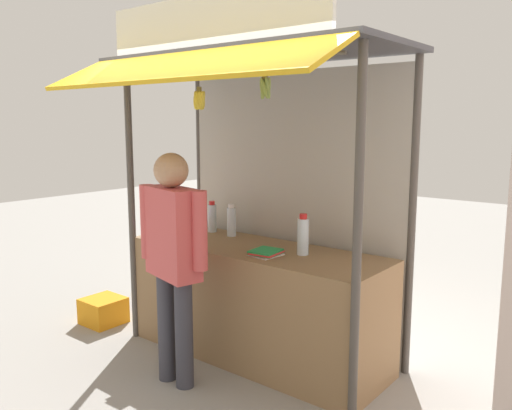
{
  "coord_description": "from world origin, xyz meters",
  "views": [
    {
      "loc": [
        2.6,
        -3.25,
        1.93
      ],
      "look_at": [
        0.0,
        0.0,
        1.27
      ],
      "focal_mm": 36.91,
      "sensor_mm": 36.0,
      "label": 1
    }
  ],
  "objects_px": {
    "vendor_person": "(173,248)",
    "water_bottle_mid_right": "(231,221)",
    "magazine_stack_center": "(266,253)",
    "banana_bunch_leftmost": "(265,87)",
    "magazine_stack_back_right": "(165,237)",
    "water_bottle_far_right": "(212,218)",
    "plastic_crate": "(103,311)",
    "banana_bunch_rightmost": "(199,100)",
    "water_bottle_back_left": "(303,236)"
  },
  "relations": [
    {
      "from": "water_bottle_back_left",
      "to": "magazine_stack_center",
      "type": "relative_size",
      "value": 1.24
    },
    {
      "from": "water_bottle_far_right",
      "to": "magazine_stack_center",
      "type": "xyz_separation_m",
      "value": [
        0.92,
        -0.37,
        -0.11
      ]
    },
    {
      "from": "magazine_stack_back_right",
      "to": "vendor_person",
      "type": "bearing_deg",
      "value": -37.31
    },
    {
      "from": "banana_bunch_leftmost",
      "to": "magazine_stack_center",
      "type": "bearing_deg",
      "value": 126.19
    },
    {
      "from": "water_bottle_back_left",
      "to": "plastic_crate",
      "type": "relative_size",
      "value": 0.9
    },
    {
      "from": "magazine_stack_center",
      "to": "banana_bunch_rightmost",
      "type": "bearing_deg",
      "value": -138.02
    },
    {
      "from": "vendor_person",
      "to": "banana_bunch_rightmost",
      "type": "bearing_deg",
      "value": 99.72
    },
    {
      "from": "banana_bunch_rightmost",
      "to": "magazine_stack_center",
      "type": "bearing_deg",
      "value": 41.98
    },
    {
      "from": "water_bottle_far_right",
      "to": "magazine_stack_center",
      "type": "bearing_deg",
      "value": -22.2
    },
    {
      "from": "banana_bunch_leftmost",
      "to": "water_bottle_back_left",
      "type": "bearing_deg",
      "value": 93.53
    },
    {
      "from": "water_bottle_mid_right",
      "to": "plastic_crate",
      "type": "bearing_deg",
      "value": -153.27
    },
    {
      "from": "banana_bunch_leftmost",
      "to": "plastic_crate",
      "type": "height_order",
      "value": "banana_bunch_leftmost"
    },
    {
      "from": "water_bottle_mid_right",
      "to": "banana_bunch_rightmost",
      "type": "distance_m",
      "value": 1.27
    },
    {
      "from": "water_bottle_mid_right",
      "to": "vendor_person",
      "type": "distance_m",
      "value": 0.99
    },
    {
      "from": "water_bottle_mid_right",
      "to": "banana_bunch_leftmost",
      "type": "distance_m",
      "value": 1.57
    },
    {
      "from": "water_bottle_back_left",
      "to": "magazine_stack_back_right",
      "type": "relative_size",
      "value": 1.02
    },
    {
      "from": "water_bottle_mid_right",
      "to": "banana_bunch_rightmost",
      "type": "bearing_deg",
      "value": -66.54
    },
    {
      "from": "magazine_stack_back_right",
      "to": "banana_bunch_leftmost",
      "type": "relative_size",
      "value": 1.3
    },
    {
      "from": "water_bottle_far_right",
      "to": "magazine_stack_back_right",
      "type": "bearing_deg",
      "value": -100.43
    },
    {
      "from": "magazine_stack_back_right",
      "to": "banana_bunch_rightmost",
      "type": "bearing_deg",
      "value": -17.7
    },
    {
      "from": "water_bottle_mid_right",
      "to": "magazine_stack_center",
      "type": "distance_m",
      "value": 0.76
    },
    {
      "from": "banana_bunch_rightmost",
      "to": "plastic_crate",
      "type": "height_order",
      "value": "banana_bunch_rightmost"
    },
    {
      "from": "magazine_stack_center",
      "to": "vendor_person",
      "type": "bearing_deg",
      "value": -122.8
    },
    {
      "from": "water_bottle_mid_right",
      "to": "plastic_crate",
      "type": "xyz_separation_m",
      "value": [
        -1.15,
        -0.58,
        -0.93
      ]
    },
    {
      "from": "plastic_crate",
      "to": "banana_bunch_rightmost",
      "type": "bearing_deg",
      "value": -3.95
    },
    {
      "from": "vendor_person",
      "to": "magazine_stack_center",
      "type": "bearing_deg",
      "value": 71.34
    },
    {
      "from": "water_bottle_far_right",
      "to": "banana_bunch_leftmost",
      "type": "height_order",
      "value": "banana_bunch_leftmost"
    },
    {
      "from": "water_bottle_mid_right",
      "to": "vendor_person",
      "type": "height_order",
      "value": "vendor_person"
    },
    {
      "from": "magazine_stack_back_right",
      "to": "banana_bunch_rightmost",
      "type": "distance_m",
      "value": 1.33
    },
    {
      "from": "magazine_stack_center",
      "to": "plastic_crate",
      "type": "distance_m",
      "value": 2.0
    },
    {
      "from": "banana_bunch_rightmost",
      "to": "vendor_person",
      "type": "xyz_separation_m",
      "value": [
        -0.02,
        -0.27,
        -1.05
      ]
    },
    {
      "from": "magazine_stack_center",
      "to": "banana_bunch_rightmost",
      "type": "xyz_separation_m",
      "value": [
        -0.36,
        -0.33,
        1.15
      ]
    },
    {
      "from": "magazine_stack_back_right",
      "to": "vendor_person",
      "type": "distance_m",
      "value": 0.79
    },
    {
      "from": "banana_bunch_leftmost",
      "to": "vendor_person",
      "type": "distance_m",
      "value": 1.31
    },
    {
      "from": "magazine_stack_center",
      "to": "banana_bunch_leftmost",
      "type": "relative_size",
      "value": 1.07
    },
    {
      "from": "magazine_stack_center",
      "to": "magazine_stack_back_right",
      "type": "bearing_deg",
      "value": -173.12
    },
    {
      "from": "banana_bunch_rightmost",
      "to": "vendor_person",
      "type": "height_order",
      "value": "banana_bunch_rightmost"
    },
    {
      "from": "water_bottle_back_left",
      "to": "plastic_crate",
      "type": "height_order",
      "value": "water_bottle_back_left"
    },
    {
      "from": "magazine_stack_center",
      "to": "banana_bunch_rightmost",
      "type": "relative_size",
      "value": 0.85
    },
    {
      "from": "water_bottle_back_left",
      "to": "vendor_person",
      "type": "height_order",
      "value": "vendor_person"
    },
    {
      "from": "water_bottle_mid_right",
      "to": "banana_bunch_rightmost",
      "type": "xyz_separation_m",
      "value": [
        0.29,
        -0.68,
        1.03
      ]
    },
    {
      "from": "vendor_person",
      "to": "water_bottle_mid_right",
      "type": "bearing_deg",
      "value": 120.24
    },
    {
      "from": "water_bottle_back_left",
      "to": "water_bottle_mid_right",
      "type": "xyz_separation_m",
      "value": [
        -0.87,
        0.16,
        -0.01
      ]
    },
    {
      "from": "water_bottle_far_right",
      "to": "vendor_person",
      "type": "distance_m",
      "value": 1.11
    },
    {
      "from": "banana_bunch_rightmost",
      "to": "banana_bunch_leftmost",
      "type": "xyz_separation_m",
      "value": [
        0.6,
        0.0,
        0.07
      ]
    },
    {
      "from": "magazine_stack_back_right",
      "to": "vendor_person",
      "type": "height_order",
      "value": "vendor_person"
    },
    {
      "from": "water_bottle_far_right",
      "to": "banana_bunch_rightmost",
      "type": "distance_m",
      "value": 1.36
    },
    {
      "from": "magazine_stack_center",
      "to": "banana_bunch_rightmost",
      "type": "distance_m",
      "value": 1.25
    },
    {
      "from": "water_bottle_mid_right",
      "to": "vendor_person",
      "type": "bearing_deg",
      "value": -73.91
    },
    {
      "from": "vendor_person",
      "to": "magazine_stack_back_right",
      "type": "bearing_deg",
      "value": 156.84
    }
  ]
}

